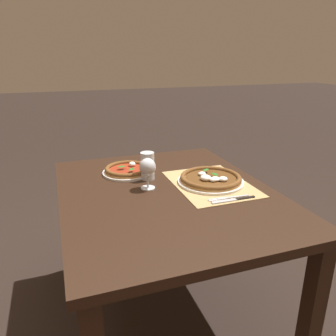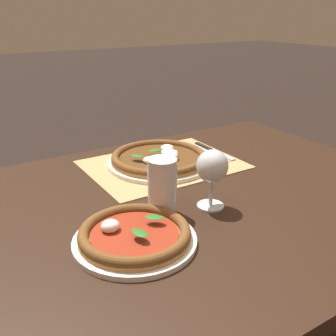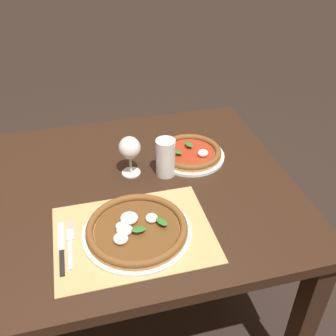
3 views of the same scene
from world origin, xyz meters
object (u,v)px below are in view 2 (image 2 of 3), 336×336
wine_glass (212,169)px  pint_glass (162,188)px  knife (214,151)px  pizza_near (160,159)px  pizza_far (134,235)px  fork (210,153)px

wine_glass → pint_glass: bearing=-15.6°
pint_glass → knife: (-0.39, -0.29, -0.06)m
wine_glass → pizza_near: bearing=-96.9°
pizza_far → knife: 0.63m
wine_glass → pint_glass: wine_glass is taller
wine_glass → fork: bearing=-127.6°
pizza_near → fork: pizza_near is taller
fork → knife: (-0.03, -0.01, 0.00)m
fork → pizza_near: bearing=-2.7°
pizza_near → pizza_far: size_ratio=1.24×
pint_glass → fork: 0.46m
pizza_far → knife: size_ratio=1.26×
fork → knife: 0.03m
pizza_near → knife: 0.23m
pizza_far → wine_glass: (-0.25, -0.05, 0.09)m
pizza_near → pizza_far: (0.28, 0.37, -0.00)m
pizza_far → pint_glass: 0.15m
pint_glass → fork: (-0.36, -0.28, -0.06)m
wine_glass → fork: size_ratio=0.77×
pizza_near → fork: bearing=177.3°
pizza_near → fork: size_ratio=1.67×
wine_glass → pint_glass: 0.13m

